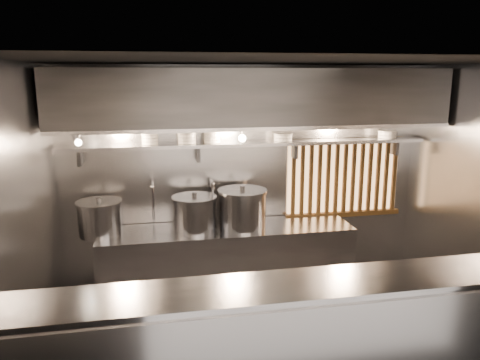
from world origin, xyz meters
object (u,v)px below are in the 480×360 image
object	(u,v)px
stock_pot_mid	(195,213)
heat_lamp	(75,137)
pendant_bulb	(242,138)
stock_pot_left	(100,218)
stock_pot_right	(242,209)

from	to	relation	value
stock_pot_mid	heat_lamp	bearing A→B (deg)	-167.66
pendant_bulb	stock_pot_mid	distance (m)	1.04
pendant_bulb	heat_lamp	bearing A→B (deg)	-169.00
stock_pot_left	stock_pot_right	xyz separation A→B (m)	(1.63, -0.06, 0.03)
stock_pot_mid	stock_pot_left	bearing A→B (deg)	176.84
heat_lamp	stock_pot_left	xyz separation A→B (m)	(0.15, 0.33, -0.97)
heat_lamp	pendant_bulb	bearing A→B (deg)	11.00
pendant_bulb	stock_pot_mid	xyz separation A→B (m)	(-0.58, -0.08, -0.85)
heat_lamp	stock_pot_left	world-z (taller)	heat_lamp
stock_pot_left	stock_pot_mid	bearing A→B (deg)	-3.16
heat_lamp	stock_pot_mid	size ratio (longest dim) A/B	0.52
heat_lamp	pendant_bulb	world-z (taller)	heat_lamp
heat_lamp	stock_pot_right	size ratio (longest dim) A/B	0.56
stock_pot_left	stock_pot_mid	xyz separation A→B (m)	(1.07, -0.06, 0.01)
stock_pot_right	pendant_bulb	bearing A→B (deg)	79.59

